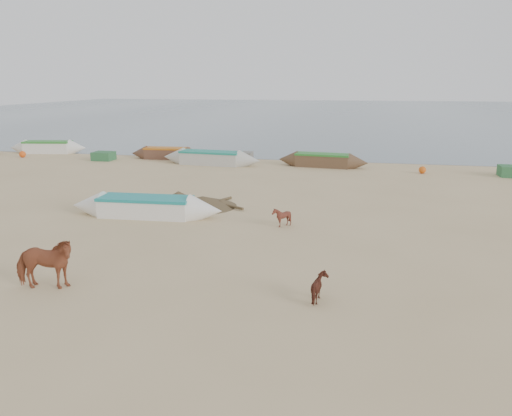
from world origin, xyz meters
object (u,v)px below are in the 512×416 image
(calf_front, at_px, (282,217))
(near_canoe, at_px, (146,207))
(calf_right, at_px, (321,288))
(cow_adult, at_px, (44,264))

(calf_front, xyz_separation_m, near_canoe, (-5.79, 0.36, 0.03))
(calf_right, bearing_deg, cow_adult, 75.11)
(cow_adult, bearing_deg, calf_front, -47.04)
(calf_front, bearing_deg, near_canoe, -94.85)
(cow_adult, xyz_separation_m, calf_front, (5.36, 7.25, -0.33))
(cow_adult, height_order, calf_front, cow_adult)
(cow_adult, relative_size, near_canoe, 0.26)
(calf_front, relative_size, calf_right, 1.07)
(cow_adult, distance_m, calf_front, 9.02)
(calf_front, height_order, near_canoe, near_canoe)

